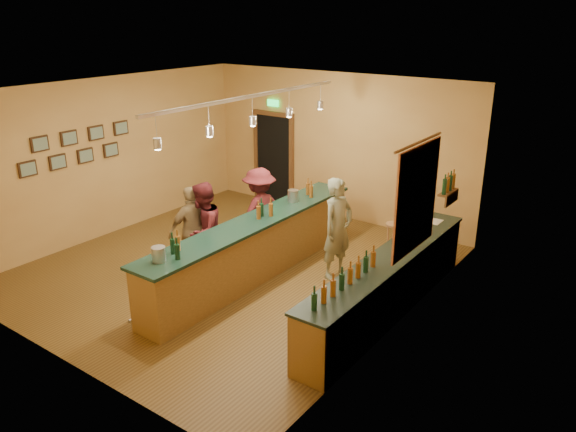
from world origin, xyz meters
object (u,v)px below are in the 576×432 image
Objects in this scene: bartender at (338,229)px; customer_c at (260,212)px; back_counter at (388,284)px; bar_stool at (394,231)px; customer_b at (193,230)px; tasting_bar at (255,244)px; customer_a at (203,231)px.

customer_c is at bearing 100.80° from bartender.
back_counter is 2.20m from bar_stool.
bartender reaches higher than customer_b.
customer_c is (0.46, 1.29, 0.06)m from customer_b.
back_counter is 0.89× the size of tasting_bar.
customer_b is at bearing -169.21° from back_counter.
back_counter is 1.51m from bartender.
tasting_bar is (-2.45, -0.18, 0.12)m from back_counter.
bartender is 1.70m from customer_c.
bartender is (1.15, 0.83, 0.29)m from tasting_bar.
tasting_bar is 1.01m from customer_c.
back_counter is 3.26m from customer_a.
tasting_bar is at bearing 134.49° from customer_b.
bartender is (-1.30, 0.65, 0.41)m from back_counter.
bar_stool is at bearing -7.03° from bartender.
bar_stool is at bearing 54.41° from tasting_bar.
bar_stool is at bearing 133.31° from customer_c.
customer_b reaches higher than bar_stool.
customer_a reaches higher than customer_c.
bartender is 1.04× the size of customer_a.
bartender is at bearing 100.81° from customer_c.
customer_a is (-0.71, -0.52, 0.25)m from tasting_bar.
back_counter is 2.69× the size of customer_c.
customer_c reaches higher than customer_b.
customer_a is at bearing 136.29° from bartender.
customer_c is at bearing 179.65° from customer_b.
bartender is 1.13× the size of customer_b.
customer_a is (-1.86, -1.36, -0.04)m from bartender.
bartender is 2.31m from customer_a.
bar_stool is (0.42, 1.37, -0.38)m from bartender.
customer_c is 2.58× the size of bar_stool.
back_counter is 2.66× the size of customer_a.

